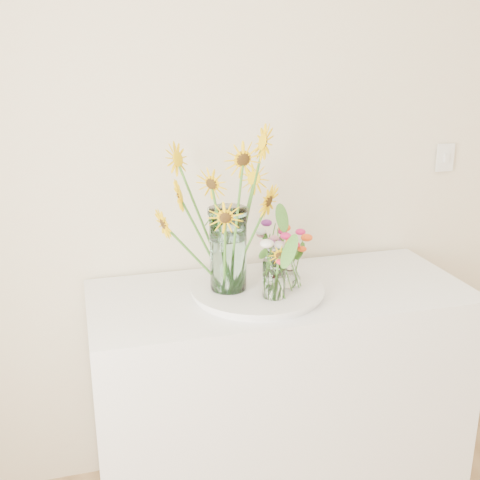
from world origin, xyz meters
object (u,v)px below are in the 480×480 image
at_px(mason_jar, 228,250).
at_px(small_vase_c, 274,260).
at_px(tray, 257,292).
at_px(small_vase_a, 274,280).
at_px(small_vase_b, 290,272).
at_px(counter, 278,396).

relative_size(mason_jar, small_vase_c, 2.42).
height_order(tray, small_vase_a, small_vase_a).
bearing_deg(small_vase_c, mason_jar, -155.20).
xyz_separation_m(small_vase_a, small_vase_b, (0.09, 0.08, -0.01)).
relative_size(mason_jar, small_vase_b, 2.62).
bearing_deg(tray, small_vase_c, 48.65).
xyz_separation_m(tray, small_vase_c, (0.10, 0.11, 0.08)).
bearing_deg(small_vase_a, mason_jar, 138.69).
distance_m(small_vase_b, small_vase_c, 0.13).
xyz_separation_m(counter, tray, (-0.10, -0.02, 0.46)).
bearing_deg(small_vase_b, small_vase_a, -137.31).
relative_size(small_vase_b, small_vase_c, 0.92).
bearing_deg(tray, small_vase_b, -9.37).
distance_m(tray, mason_jar, 0.20).
distance_m(counter, tray, 0.47).
bearing_deg(small_vase_c, counter, -91.21).
relative_size(tray, mason_jar, 1.50).
relative_size(counter, small_vase_b, 12.03).
xyz_separation_m(tray, mason_jar, (-0.10, 0.02, 0.16)).
bearing_deg(small_vase_b, counter, 116.24).
height_order(small_vase_a, small_vase_b, small_vase_a).
xyz_separation_m(mason_jar, small_vase_a, (0.13, -0.12, -0.08)).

